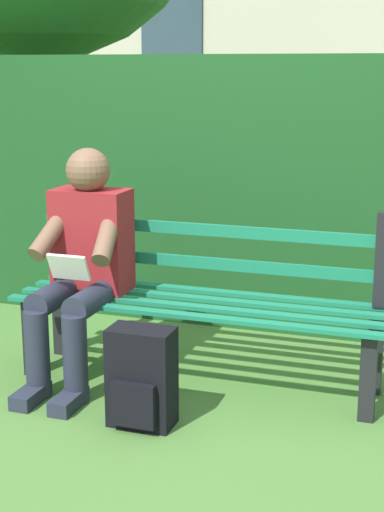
# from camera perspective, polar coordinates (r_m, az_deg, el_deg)

# --- Properties ---
(ground) EXTENTS (60.00, 60.00, 0.00)m
(ground) POSITION_cam_1_polar(r_m,az_deg,el_deg) (3.98, 0.47, -9.20)
(ground) COLOR #477533
(park_bench) EXTENTS (1.85, 0.48, 0.89)m
(park_bench) POSITION_cam_1_polar(r_m,az_deg,el_deg) (3.90, 0.76, -3.10)
(park_bench) COLOR black
(park_bench) RESTS_ON ground
(person_seated) EXTENTS (0.44, 0.73, 1.16)m
(person_seated) POSITION_cam_1_polar(r_m,az_deg,el_deg) (3.91, -8.02, -0.35)
(person_seated) COLOR maroon
(person_seated) RESTS_ON ground
(hedge_backdrop) EXTENTS (6.07, 0.71, 1.66)m
(hedge_backdrop) POSITION_cam_1_polar(r_m,az_deg,el_deg) (4.87, 4.54, 5.20)
(hedge_backdrop) COLOR #19471E
(hedge_backdrop) RESTS_ON ground
(backpack) EXTENTS (0.29, 0.24, 0.45)m
(backpack) POSITION_cam_1_polar(r_m,az_deg,el_deg) (3.48, -3.71, -8.89)
(backpack) COLOR black
(backpack) RESTS_ON ground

